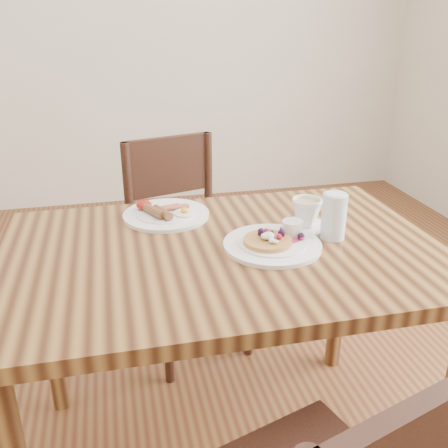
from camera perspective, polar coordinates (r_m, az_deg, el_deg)
name	(u,v)px	position (r m, az deg, el deg)	size (l,w,h in m)	color
dining_table	(224,279)	(1.41, 0.00, -6.30)	(1.20, 0.80, 0.75)	brown
chair_far	(183,237)	(2.06, -4.66, -1.44)	(0.52, 0.52, 0.88)	#371B14
pancake_plate	(274,242)	(1.38, 5.71, -2.01)	(0.27, 0.27, 0.06)	white
breakfast_plate	(165,213)	(1.58, -6.77, 1.21)	(0.27, 0.27, 0.04)	white
teacup_saucer	(306,215)	(1.50, 9.36, 1.06)	(0.14, 0.14, 0.09)	white
water_glass	(334,216)	(1.44, 12.44, 0.88)	(0.07, 0.07, 0.13)	silver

